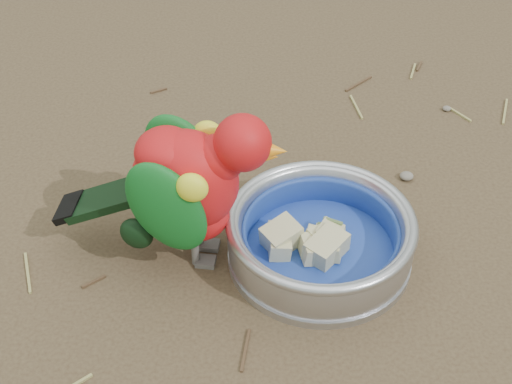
{
  "coord_description": "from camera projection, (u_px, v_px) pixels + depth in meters",
  "views": [
    {
      "loc": [
        -0.12,
        -0.58,
        0.64
      ],
      "look_at": [
        -0.1,
        0.07,
        0.08
      ],
      "focal_mm": 55.0,
      "sensor_mm": 36.0,
      "label": 1
    }
  ],
  "objects": [
    {
      "name": "ground_debris",
      "position": [
        391.0,
        268.0,
        0.88
      ],
      "size": [
        0.9,
        0.8,
        0.01
      ],
      "primitive_type": null,
      "color": "#968D50",
      "rests_on": "ground"
    },
    {
      "name": "lory_parrot",
      "position": [
        190.0,
        192.0,
        0.84
      ],
      "size": [
        0.25,
        0.15,
        0.19
      ],
      "primitive_type": null,
      "rotation": [
        0.0,
        0.0,
        -1.73
      ],
      "color": "red",
      "rests_on": "ground"
    },
    {
      "name": "ground",
      "position": [
        349.0,
        285.0,
        0.86
      ],
      "size": [
        60.0,
        60.0,
        0.0
      ],
      "primitive_type": "plane",
      "color": "#4C3B28"
    },
    {
      "name": "bowl_wall",
      "position": [
        321.0,
        234.0,
        0.87
      ],
      "size": [
        0.21,
        0.21,
        0.04
      ],
      "primitive_type": null,
      "color": "#B2B2BA",
      "rests_on": "food_bowl"
    },
    {
      "name": "fruit_wedges",
      "position": [
        320.0,
        239.0,
        0.87
      ],
      "size": [
        0.12,
        0.12,
        0.03
      ],
      "primitive_type": null,
      "color": "#C8C08C",
      "rests_on": "food_bowl"
    },
    {
      "name": "food_bowl",
      "position": [
        319.0,
        254.0,
        0.89
      ],
      "size": [
        0.21,
        0.21,
        0.02
      ],
      "primitive_type": "cylinder",
      "color": "#B2B2BA",
      "rests_on": "ground"
    }
  ]
}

